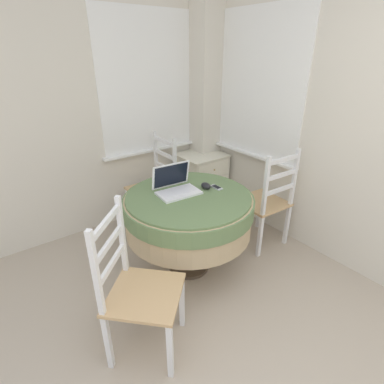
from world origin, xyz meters
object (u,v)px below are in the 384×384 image
Objects in this scene: dining_chair_near_right_window at (266,202)px; corner_cabinet at (201,180)px; laptop at (176,187)px; dining_chair_near_back_window at (155,186)px; round_dining_table at (188,211)px; cell_phone at (216,187)px; dining_chair_camera_near at (137,290)px; computer_mouse at (206,186)px.

dining_chair_near_right_window is 1.51× the size of corner_cabinet.
laptop is 0.36× the size of dining_chair_near_back_window.
corner_cabinet is at bearing 46.44° from round_dining_table.
laptop is 0.36m from cell_phone.
cell_phone is at bearing 22.66° from dining_chair_camera_near.
dining_chair_camera_near is at bearing -124.58° from dining_chair_near_back_window.
dining_chair_near_back_window is (-0.12, 0.86, -0.27)m from cell_phone.
computer_mouse is 0.87m from dining_chair_near_back_window.
computer_mouse reaches higher than corner_cabinet.
computer_mouse is 0.09m from cell_phone.
laptop is at bearing 164.08° from dining_chair_near_right_window.
round_dining_table is 0.86m from dining_chair_camera_near.
laptop is at bearing -138.74° from corner_cabinet.
dining_chair_near_right_window is 1.00× the size of dining_chair_camera_near.
dining_chair_near_back_window is (-0.04, 0.82, -0.29)m from computer_mouse.
computer_mouse is 0.10× the size of dining_chair_camera_near.
round_dining_table is at bearing 170.59° from dining_chair_near_right_window.
dining_chair_near_right_window is at bearing -11.16° from cell_phone.
cell_phone is 1.19m from corner_cabinet.
dining_chair_near_right_window is at bearing 11.21° from dining_chair_camera_near.
cell_phone is 1.12m from dining_chair_camera_near.
dining_chair_near_back_window is at bearing -173.50° from corner_cabinet.
dining_chair_near_right_window is (0.88, -0.25, -0.31)m from laptop.
round_dining_table is 1.07× the size of dining_chair_near_back_window.
computer_mouse reaches higher than round_dining_table.
round_dining_table reaches higher than corner_cabinet.
laptop is 0.36× the size of dining_chair_near_right_window.
laptop is 0.93m from dining_chair_camera_near.
computer_mouse is 1.20m from corner_cabinet.
dining_chair_camera_near is at bearing -139.49° from corner_cabinet.
round_dining_table is 1.61× the size of corner_cabinet.
dining_chair_near_back_window is at bearing 79.20° from round_dining_table.
round_dining_table is 0.32m from cell_phone.
round_dining_table is 0.23m from laptop.
dining_chair_camera_near reaches higher than laptop.
dining_chair_camera_near is at bearing -157.34° from cell_phone.
corner_cabinet is at bearing 40.51° from dining_chair_camera_near.
laptop reaches higher than cell_phone.
round_dining_table is 0.85m from dining_chair_near_right_window.
cell_phone is 0.91m from dining_chair_near_back_window.
computer_mouse is at bearing -87.36° from dining_chair_near_back_window.
dining_chair_camera_near is (-0.92, -0.46, -0.29)m from computer_mouse.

